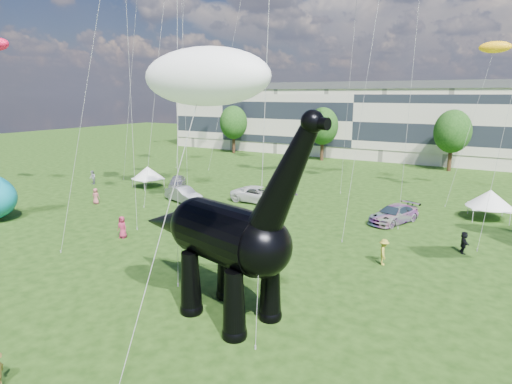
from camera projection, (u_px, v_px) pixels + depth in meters
The scene contains 14 objects.
ground at pixel (146, 309), 22.53m from camera, with size 220.00×220.00×0.00m, color #16330C.
terrace_row at pixel (363, 123), 77.01m from camera, with size 78.00×11.00×12.00m, color beige.
tree_far_left at pixel (233, 120), 80.45m from camera, with size 5.20×5.20×9.44m.
tree_mid_left at pixel (323, 123), 71.43m from camera, with size 5.20×5.20×9.44m.
tree_mid_right at pixel (453, 128), 61.40m from camera, with size 5.20×5.20×9.44m.
dinosaur_sculpture at pixel (221, 236), 21.40m from camera, with size 13.35×5.25×10.92m.
car_silver at pixel (177, 182), 51.64m from camera, with size 1.72×4.26×1.45m, color #B8B7BC.
car_grey at pixel (184, 195), 44.62m from camera, with size 1.70×4.87×1.61m, color gray.
car_white at pixel (259, 195), 44.46m from camera, with size 2.74×5.94×1.65m, color silver.
car_dark at pixel (394, 214), 37.48m from camera, with size 2.19×5.38×1.56m, color #595960.
gazebo_near at pixel (490, 199), 38.23m from camera, with size 4.69×4.69×2.74m.
gazebo_left at pixel (148, 173), 51.52m from camera, with size 4.42×4.42×2.56m.
visitors at pixel (236, 224), 34.47m from camera, with size 48.97×43.35×1.77m.
kites at pixel (414, 1), 23.42m from camera, with size 62.97×52.26×28.19m.
Camera 1 is at (15.55, -14.66, 11.08)m, focal length 30.00 mm.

